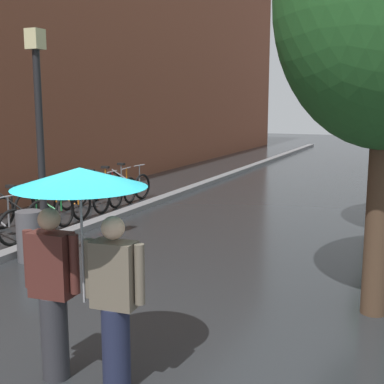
# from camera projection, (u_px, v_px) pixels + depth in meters

# --- Properties ---
(ground_plane) EXTENTS (80.00, 80.00, 0.00)m
(ground_plane) POSITION_uv_depth(u_px,v_px,m) (72.00, 358.00, 5.38)
(ground_plane) COLOR #26282B
(building_facade) EXTENTS (8.00, 36.00, 11.29)m
(building_facade) POSITION_uv_depth(u_px,v_px,m) (8.00, 12.00, 17.45)
(building_facade) COLOR brown
(building_facade) RESTS_ON ground
(kerb_strip) EXTENTS (0.30, 36.00, 0.12)m
(kerb_strip) POSITION_uv_depth(u_px,v_px,m) (190.00, 189.00, 15.64)
(kerb_strip) COLOR slate
(kerb_strip) RESTS_ON ground
(parked_bicycle_1) EXTENTS (1.12, 0.76, 0.96)m
(parked_bicycle_1) POSITION_uv_depth(u_px,v_px,m) (20.00, 214.00, 10.60)
(parked_bicycle_1) COLOR black
(parked_bicycle_1) RESTS_ON ground
(parked_bicycle_2) EXTENTS (1.14, 0.80, 0.96)m
(parked_bicycle_2) POSITION_uv_depth(u_px,v_px,m) (44.00, 208.00, 11.15)
(parked_bicycle_2) COLOR black
(parked_bicycle_2) RESTS_ON ground
(parked_bicycle_3) EXTENTS (1.10, 0.73, 0.96)m
(parked_bicycle_3) POSITION_uv_depth(u_px,v_px,m) (63.00, 202.00, 11.88)
(parked_bicycle_3) COLOR black
(parked_bicycle_3) RESTS_ON ground
(parked_bicycle_4) EXTENTS (1.09, 0.71, 0.96)m
(parked_bicycle_4) POSITION_uv_depth(u_px,v_px,m) (84.00, 197.00, 12.53)
(parked_bicycle_4) COLOR black
(parked_bicycle_4) RESTS_ON ground
(parked_bicycle_5) EXTENTS (1.12, 0.76, 0.96)m
(parked_bicycle_5) POSITION_uv_depth(u_px,v_px,m) (98.00, 192.00, 13.14)
(parked_bicycle_5) COLOR black
(parked_bicycle_5) RESTS_ON ground
(parked_bicycle_6) EXTENTS (1.14, 0.79, 0.96)m
(parked_bicycle_6) POSITION_uv_depth(u_px,v_px,m) (112.00, 188.00, 13.79)
(parked_bicycle_6) COLOR black
(parked_bicycle_6) RESTS_ON ground
(parked_bicycle_7) EXTENTS (1.15, 0.81, 0.96)m
(parked_bicycle_7) POSITION_uv_depth(u_px,v_px,m) (127.00, 184.00, 14.48)
(parked_bicycle_7) COLOR black
(parked_bicycle_7) RESTS_ON ground
(couple_under_umbrella) EXTENTS (1.24, 1.21, 2.06)m
(couple_under_umbrella) POSITION_uv_depth(u_px,v_px,m) (81.00, 238.00, 4.67)
(couple_under_umbrella) COLOR #2D2D33
(couple_under_umbrella) RESTS_ON ground
(street_lamp_post) EXTENTS (0.24, 0.24, 3.79)m
(street_lamp_post) POSITION_uv_depth(u_px,v_px,m) (40.00, 126.00, 8.48)
(street_lamp_post) COLOR black
(street_lamp_post) RESTS_ON ground
(litter_bin) EXTENTS (0.44, 0.44, 0.85)m
(litter_bin) POSITION_uv_depth(u_px,v_px,m) (30.00, 236.00, 8.64)
(litter_bin) COLOR #4C4C51
(litter_bin) RESTS_ON ground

